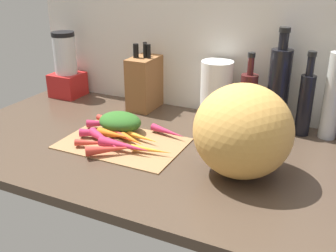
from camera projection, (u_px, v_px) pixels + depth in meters
ground_plane at (189, 155)px, 127.41cm from camera, size 170.00×80.00×3.00cm
wall_back at (230, 37)px, 147.20cm from camera, size 170.00×3.00×60.00cm
cutting_board at (123, 143)px, 131.42cm from camera, size 40.27×26.76×0.80cm
carrot_0 at (168, 132)px, 135.53cm from camera, size 14.19×5.83×2.63cm
carrot_1 at (113, 135)px, 132.36cm from camera, size 11.45×4.00×3.49cm
carrot_2 at (121, 135)px, 133.09cm from camera, size 10.93×6.89×2.79cm
carrot_3 at (105, 123)px, 142.27cm from camera, size 13.17×8.67×2.85cm
carrot_4 at (94, 143)px, 127.69cm from camera, size 12.18×6.90×2.34cm
carrot_5 at (110, 149)px, 122.38cm from camera, size 13.97×11.74×3.19cm
carrot_6 at (151, 150)px, 123.12cm from camera, size 13.70×3.79×2.05cm
carrot_7 at (141, 137)px, 131.84cm from camera, size 14.15×4.56×2.22cm
carrot_8 at (104, 133)px, 134.47cm from camera, size 16.15×9.45×2.85cm
carrot_9 at (124, 146)px, 124.33cm from camera, size 17.71×3.76×3.48cm
carrot_10 at (105, 140)px, 128.79cm from camera, size 16.70×10.36×3.19cm
carrot_11 at (133, 140)px, 129.94cm from camera, size 10.91×5.95×2.29cm
carrot_12 at (112, 121)px, 145.40cm from camera, size 13.59×3.91×2.26cm
carrot_greens_pile at (120, 122)px, 138.71cm from camera, size 15.64×12.03×6.62cm
winter_squash at (243, 131)px, 108.31cm from camera, size 27.62×27.23×26.49cm
knife_block at (145, 82)px, 160.32cm from camera, size 9.56×16.98×26.67cm
blender_appliance at (66, 69)px, 173.92cm from camera, size 12.87×12.87×28.47cm
paper_towel_roll at (216, 91)px, 147.52cm from camera, size 11.84×11.84×22.71cm
bottle_0 at (248, 99)px, 142.52cm from camera, size 6.18×6.18×27.17cm
bottle_1 at (278, 88)px, 137.96cm from camera, size 7.51×7.51×36.21cm
bottle_2 at (305, 102)px, 134.49cm from camera, size 5.08×5.08×29.33cm
bottle_3 at (334, 93)px, 130.52cm from camera, size 6.00×6.00×37.30cm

